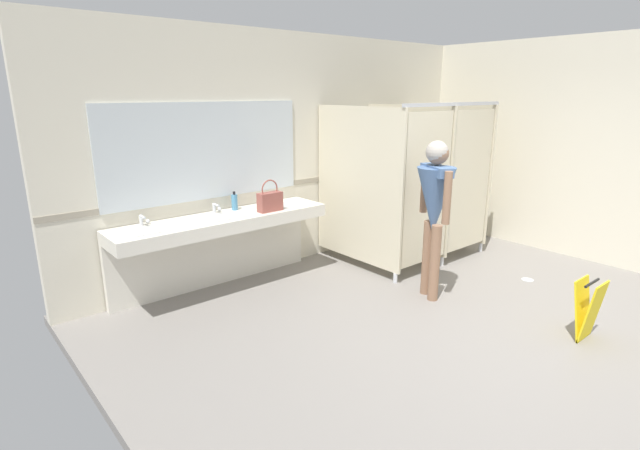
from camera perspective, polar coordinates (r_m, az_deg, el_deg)
The scene contains 11 objects.
ground_plane at distance 4.81m, azimuth 21.96°, elevation -13.30°, with size 6.24×6.68×0.10m, color gray.
wall_back at distance 6.30m, azimuth -2.31°, elevation 8.77°, with size 6.24×0.12×2.88m, color beige.
wall_back_tile_band at distance 6.31m, azimuth -1.91°, elevation 5.21°, with size 6.24×0.01×0.06m, color #9E937F.
vanity_counter at distance 5.50m, azimuth -11.74°, elevation -1.09°, with size 2.47×0.57×0.98m.
mirror_panel at distance 5.49m, azimuth -13.30°, elevation 8.50°, with size 2.37×0.02×1.06m, color silver.
bathroom_stalls at distance 6.47m, azimuth 11.42°, elevation 5.38°, with size 1.87×1.45×2.06m.
person_standing at distance 5.17m, azimuth 13.43°, elevation 2.86°, with size 0.54×0.54×1.70m.
handbag at distance 5.48m, azimuth -5.95°, elevation 2.89°, with size 0.28×0.12×0.36m.
soap_dispenser at distance 5.60m, azimuth -10.10°, elevation 2.72°, with size 0.07×0.07×0.21m.
wet_floor_sign at distance 5.00m, azimuth 29.14°, elevation -8.72°, with size 0.28×0.19×0.56m.
floor_drain_cover at distance 6.32m, azimuth 23.37°, elevation -5.94°, with size 0.14×0.14×0.01m, color #B7BABF.
Camera 1 is at (-3.85, -1.84, 2.18)m, focal length 27.01 mm.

